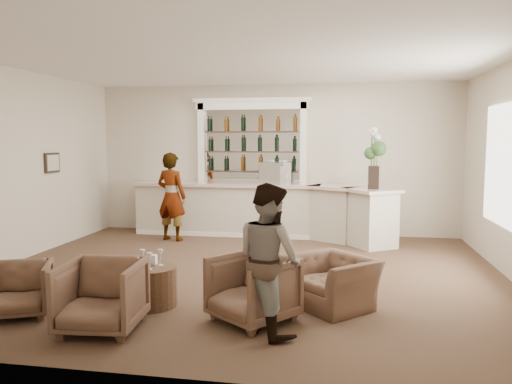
% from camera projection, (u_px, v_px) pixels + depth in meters
% --- Properties ---
extents(ground, '(8.00, 8.00, 0.00)m').
position_uv_depth(ground, '(243.00, 273.00, 7.83)').
color(ground, brown).
rests_on(ground, ground).
extents(room_shell, '(8.04, 7.02, 3.32)m').
position_uv_depth(room_shell, '(261.00, 124.00, 8.25)').
color(room_shell, beige).
rests_on(room_shell, ground).
extents(bar_counter, '(5.72, 1.80, 1.14)m').
position_uv_depth(bar_counter, '(264.00, 210.00, 10.73)').
color(bar_counter, beige).
rests_on(bar_counter, ground).
extents(back_bar_alcove, '(2.64, 0.25, 3.00)m').
position_uv_depth(back_bar_alcove, '(252.00, 142.00, 11.04)').
color(back_bar_alcove, white).
rests_on(back_bar_alcove, ground).
extents(cocktail_table, '(0.64, 0.64, 0.50)m').
position_uv_depth(cocktail_table, '(151.00, 286.00, 6.28)').
color(cocktail_table, brown).
rests_on(cocktail_table, ground).
extents(sommelier, '(0.76, 0.60, 1.83)m').
position_uv_depth(sommelier, '(171.00, 197.00, 10.32)').
color(sommelier, gray).
rests_on(sommelier, ground).
extents(guest, '(1.00, 1.00, 1.63)m').
position_uv_depth(guest, '(269.00, 259.00, 5.35)').
color(guest, gray).
rests_on(guest, ground).
extents(armchair_left, '(0.91, 0.92, 0.63)m').
position_uv_depth(armchair_left, '(20.00, 290.00, 5.91)').
color(armchair_left, brown).
rests_on(armchair_left, ground).
extents(armchair_center, '(0.90, 0.93, 0.78)m').
position_uv_depth(armchair_center, '(102.00, 296.00, 5.44)').
color(armchair_center, brown).
rests_on(armchair_center, ground).
extents(armchair_right, '(1.17, 1.17, 0.77)m').
position_uv_depth(armchair_right, '(253.00, 289.00, 5.72)').
color(armchair_right, brown).
rests_on(armchair_right, ground).
extents(armchair_far, '(1.28, 1.28, 0.63)m').
position_uv_depth(armchair_far, '(333.00, 282.00, 6.23)').
color(armchair_far, brown).
rests_on(armchair_far, ground).
extents(espresso_machine, '(0.67, 0.63, 0.47)m').
position_uv_depth(espresso_machine, '(275.00, 173.00, 10.68)').
color(espresso_machine, silver).
rests_on(espresso_machine, bar_counter).
extents(flower_vase, '(0.31, 0.31, 1.17)m').
position_uv_depth(flower_vase, '(374.00, 155.00, 9.60)').
color(flower_vase, black).
rests_on(flower_vase, bar_counter).
extents(wine_glass_bar_left, '(0.07, 0.07, 0.21)m').
position_uv_depth(wine_glass_bar_left, '(287.00, 179.00, 10.60)').
color(wine_glass_bar_left, white).
rests_on(wine_glass_bar_left, bar_counter).
extents(wine_glass_bar_right, '(0.07, 0.07, 0.21)m').
position_uv_depth(wine_glass_bar_right, '(277.00, 180.00, 10.58)').
color(wine_glass_bar_right, white).
rests_on(wine_glass_bar_right, bar_counter).
extents(wine_glass_tbl_a, '(0.07, 0.07, 0.21)m').
position_uv_depth(wine_glass_tbl_a, '(142.00, 258.00, 6.29)').
color(wine_glass_tbl_a, white).
rests_on(wine_glass_tbl_a, cocktail_table).
extents(wine_glass_tbl_b, '(0.07, 0.07, 0.21)m').
position_uv_depth(wine_glass_tbl_b, '(160.00, 257.00, 6.30)').
color(wine_glass_tbl_b, white).
rests_on(wine_glass_tbl_b, cocktail_table).
extents(wine_glass_tbl_c, '(0.07, 0.07, 0.21)m').
position_uv_depth(wine_glass_tbl_c, '(150.00, 261.00, 6.11)').
color(wine_glass_tbl_c, white).
rests_on(wine_glass_tbl_c, cocktail_table).
extents(napkin_holder, '(0.08, 0.08, 0.12)m').
position_uv_depth(napkin_holder, '(153.00, 259.00, 6.38)').
color(napkin_holder, white).
rests_on(napkin_holder, cocktail_table).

